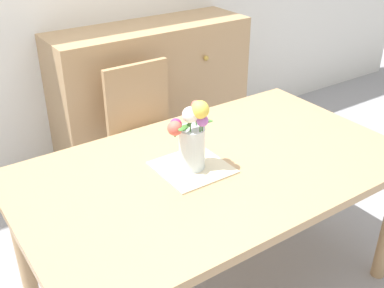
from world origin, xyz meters
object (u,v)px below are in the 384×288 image
at_px(dresser, 152,95).
at_px(flower_vase, 192,137).
at_px(chair_far, 147,129).
at_px(dining_table, 214,180).

relative_size(dresser, flower_vase, 4.36).
bearing_deg(flower_vase, dresser, 67.04).
bearing_deg(chair_far, dresser, -123.14).
bearing_deg(dresser, chair_far, -123.14).
bearing_deg(chair_far, dining_table, 80.93).
relative_size(chair_far, dresser, 0.64).
bearing_deg(dining_table, flower_vase, 167.13).
distance_m(chair_far, flower_vase, 0.94).
distance_m(dining_table, chair_far, 0.87).
bearing_deg(dining_table, chair_far, 80.93).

